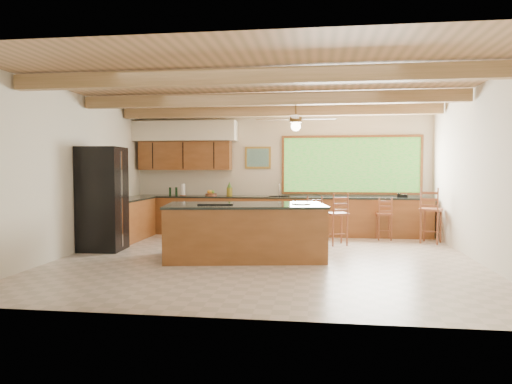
# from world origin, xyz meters

# --- Properties ---
(ground) EXTENTS (7.20, 7.20, 0.00)m
(ground) POSITION_xyz_m (0.00, 0.00, 0.00)
(ground) COLOR beige
(ground) RESTS_ON ground
(room_shell) EXTENTS (7.27, 6.54, 3.02)m
(room_shell) POSITION_xyz_m (-0.17, 0.65, 2.21)
(room_shell) COLOR beige
(room_shell) RESTS_ON ground
(counter_run) EXTENTS (7.12, 3.10, 1.26)m
(counter_run) POSITION_xyz_m (-0.82, 2.52, 0.46)
(counter_run) COLOR brown
(counter_run) RESTS_ON ground
(island) EXTENTS (2.93, 1.72, 0.98)m
(island) POSITION_xyz_m (-0.36, -0.03, 0.48)
(island) COLOR brown
(island) RESTS_ON ground
(refrigerator) EXTENTS (0.82, 0.80, 2.00)m
(refrigerator) POSITION_xyz_m (-3.22, 0.40, 1.00)
(refrigerator) COLOR black
(refrigerator) RESTS_ON ground
(bar_stool_a) EXTENTS (0.49, 0.49, 1.08)m
(bar_stool_a) POSITION_xyz_m (1.32, 1.54, 0.64)
(bar_stool_a) COLOR brown
(bar_stool_a) RESTS_ON ground
(bar_stool_b) EXTENTS (0.42, 0.42, 1.03)m
(bar_stool_b) POSITION_xyz_m (0.83, 1.55, 0.61)
(bar_stool_b) COLOR brown
(bar_stool_b) RESTS_ON ground
(bar_stool_c) EXTENTS (0.36, 0.36, 0.95)m
(bar_stool_c) POSITION_xyz_m (2.38, 2.40, 0.56)
(bar_stool_c) COLOR brown
(bar_stool_c) RESTS_ON ground
(bar_stool_d) EXTENTS (0.57, 0.57, 1.19)m
(bar_stool_d) POSITION_xyz_m (3.30, 2.05, 0.70)
(bar_stool_d) COLOR brown
(bar_stool_d) RESTS_ON ground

